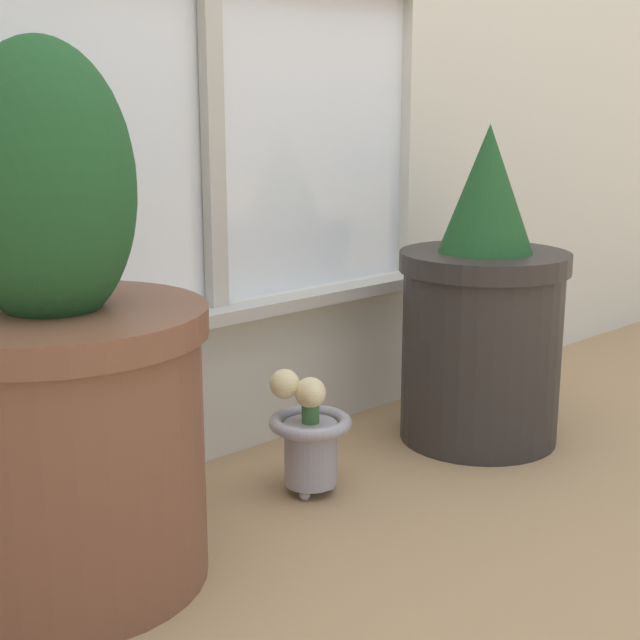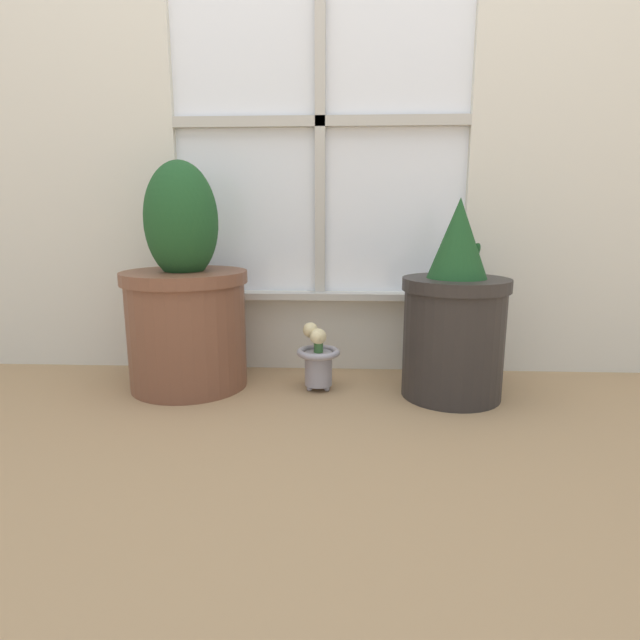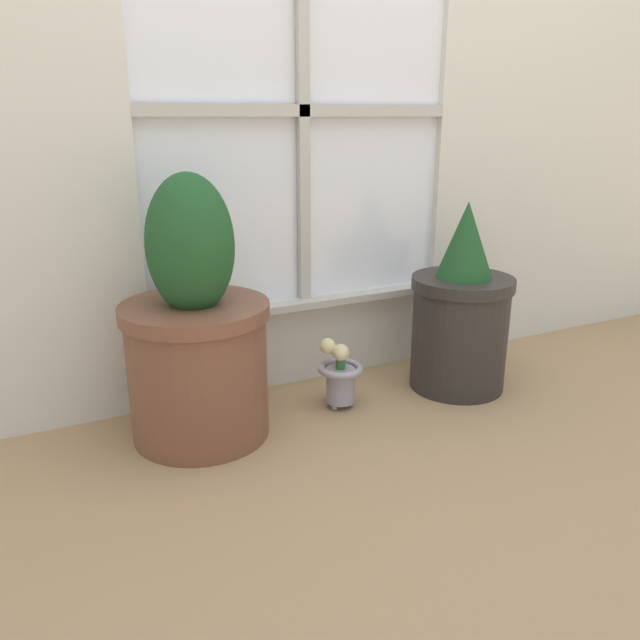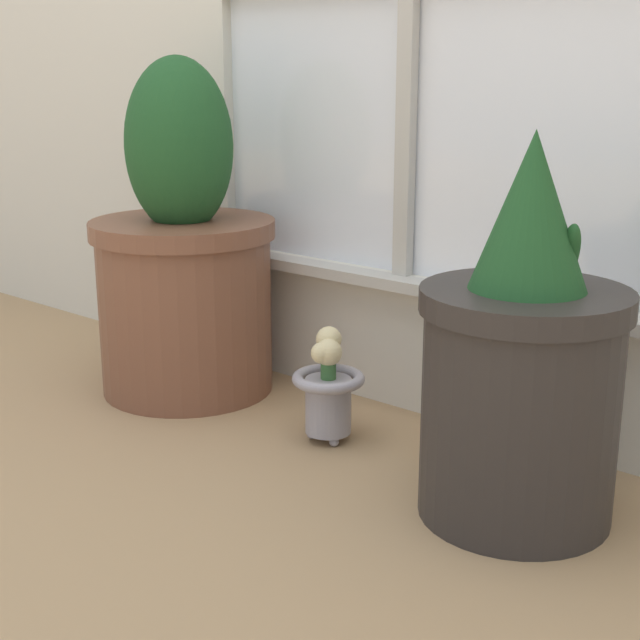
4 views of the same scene
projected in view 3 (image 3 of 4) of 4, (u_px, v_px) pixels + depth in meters
ground_plane at (388, 448)px, 1.73m from camera, size 10.00×10.00×0.00m
potted_plant_left at (196, 336)px, 1.73m from camera, size 0.41×0.41×0.75m
potted_plant_right at (461, 313)px, 2.06m from camera, size 0.33×0.33×0.63m
flower_vase at (340, 374)px, 1.95m from camera, size 0.14×0.14×0.22m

